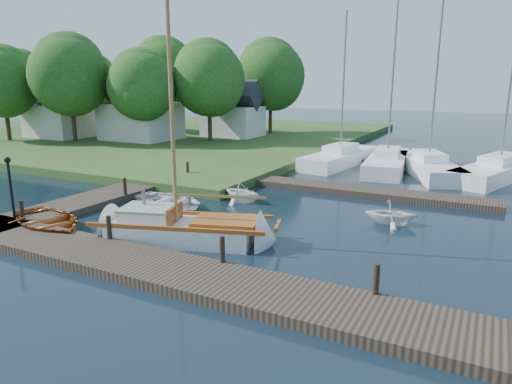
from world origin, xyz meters
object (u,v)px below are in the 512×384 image
at_px(sailboat, 187,232).
at_px(tender_a, 169,198).
at_px(lamp_post, 10,179).
at_px(mooring_post_0, 22,210).
at_px(tree_3, 209,79).
at_px(mooring_post_5, 188,169).
at_px(marina_boat_0, 340,157).
at_px(marina_boat_1, 387,161).
at_px(tree_0, 3,82).
at_px(tree_5, 93,83).
at_px(marina_boat_3, 500,169).
at_px(house_a, 141,112).
at_px(house_c, 233,114).
at_px(tender_d, 392,211).
at_px(marina_boat_2, 428,165).
at_px(tree_1, 70,75).
at_px(mooring_post_4, 125,186).
at_px(house_b, 60,112).
at_px(mooring_post_3, 376,279).
at_px(tree_2, 142,85).
at_px(dinghy, 47,219).
at_px(tender_b, 241,190).
at_px(mooring_post_2, 222,249).
at_px(tree_4, 164,74).
at_px(tree_6, 21,81).
at_px(tree_7, 271,75).
at_px(mooring_post_1, 109,227).

xyz_separation_m(sailboat, tender_a, (-3.54, 3.53, 0.02)).
bearing_deg(lamp_post, sailboat, 13.84).
relative_size(mooring_post_0, tree_3, 0.09).
xyz_separation_m(mooring_post_5, marina_boat_0, (6.05, 9.20, -0.14)).
relative_size(tender_a, marina_boat_1, 0.31).
bearing_deg(tree_0, tree_5, 90.00).
xyz_separation_m(marina_boat_3, house_a, (-28.69, 1.85, 2.39)).
relative_size(marina_boat_3, house_c, 2.35).
xyz_separation_m(mooring_post_0, tree_5, (-22.50, 25.05, 4.72)).
bearing_deg(marina_boat_0, marina_boat_3, -82.82).
distance_m(tender_d, marina_boat_2, 11.23).
bearing_deg(tender_a, tree_1, 62.24).
height_order(marina_boat_1, tree_5, marina_boat_1).
bearing_deg(mooring_post_5, marina_boat_0, 56.66).
relative_size(marina_boat_3, tree_0, 1.50).
relative_size(mooring_post_4, tender_d, 0.40).
distance_m(sailboat, house_b, 32.12).
relative_size(mooring_post_5, tree_0, 0.10).
height_order(mooring_post_0, tree_0, tree_0).
height_order(mooring_post_3, tree_1, tree_1).
bearing_deg(marina_boat_1, tree_2, 82.70).
distance_m(marina_boat_3, tree_5, 39.44).
height_order(mooring_post_4, dinghy, mooring_post_4).
height_order(tender_d, marina_boat_2, marina_boat_2).
distance_m(dinghy, tender_b, 8.42).
relative_size(tree_1, tree_5, 1.14).
distance_m(mooring_post_2, mooring_post_3, 4.50).
bearing_deg(tender_d, dinghy, 109.60).
bearing_deg(mooring_post_2, marina_boat_0, 97.26).
xyz_separation_m(mooring_post_5, tree_2, (-11.00, 9.05, 4.55)).
relative_size(sailboat, tender_a, 2.81).
bearing_deg(tree_5, sailboat, -38.87).
bearing_deg(marina_boat_3, mooring_post_0, 159.60).
bearing_deg(tree_3, tree_4, 153.43).
bearing_deg(mooring_post_4, tree_4, 124.22).
xyz_separation_m(tree_1, tree_6, (-12.00, 4.00, -0.45)).
bearing_deg(dinghy, tree_7, 27.86).
height_order(mooring_post_1, tender_a, mooring_post_1).
xyz_separation_m(marina_boat_3, tree_7, (-20.69, 11.90, 5.63)).
height_order(marina_boat_2, tree_0, marina_boat_2).
bearing_deg(tree_1, tree_4, 78.69).
bearing_deg(mooring_post_0, mooring_post_2, 0.00).
distance_m(dinghy, tender_d, 13.34).
height_order(sailboat, tree_4, tree_4).
height_order(tender_d, marina_boat_3, marina_boat_3).
height_order(mooring_post_0, tree_7, tree_7).
relative_size(sailboat, marina_boat_0, 0.99).
relative_size(tender_a, tree_3, 0.40).
bearing_deg(tree_2, mooring_post_4, -51.95).
xyz_separation_m(house_a, tree_0, (-10.00, -5.95, 2.57)).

